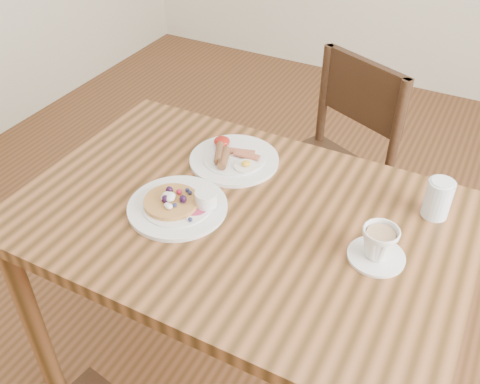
% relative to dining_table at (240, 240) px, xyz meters
% --- Properties ---
extents(ground, '(5.00, 5.00, 0.00)m').
position_rel_dining_table_xyz_m(ground, '(0.00, 0.00, -0.65)').
color(ground, '#4F3016').
rests_on(ground, ground).
extents(dining_table, '(1.20, 0.80, 0.75)m').
position_rel_dining_table_xyz_m(dining_table, '(0.00, 0.00, 0.00)').
color(dining_table, brown).
rests_on(dining_table, ground).
extents(chair_far, '(0.56, 0.56, 0.88)m').
position_rel_dining_table_xyz_m(chair_far, '(0.03, 0.68, -0.16)').
color(chair_far, '#312212').
rests_on(chair_far, ground).
extents(pancake_plate, '(0.27, 0.27, 0.06)m').
position_rel_dining_table_xyz_m(pancake_plate, '(-0.15, -0.06, 0.11)').
color(pancake_plate, white).
rests_on(pancake_plate, dining_table).
extents(breakfast_plate, '(0.27, 0.27, 0.04)m').
position_rel_dining_table_xyz_m(breakfast_plate, '(-0.13, 0.20, 0.11)').
color(breakfast_plate, white).
rests_on(breakfast_plate, dining_table).
extents(teacup_saucer, '(0.14, 0.14, 0.09)m').
position_rel_dining_table_xyz_m(teacup_saucer, '(0.37, 0.01, 0.14)').
color(teacup_saucer, white).
rests_on(teacup_saucer, dining_table).
extents(water_glass, '(0.07, 0.07, 0.11)m').
position_rel_dining_table_xyz_m(water_glass, '(0.46, 0.23, 0.15)').
color(water_glass, silver).
rests_on(water_glass, dining_table).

